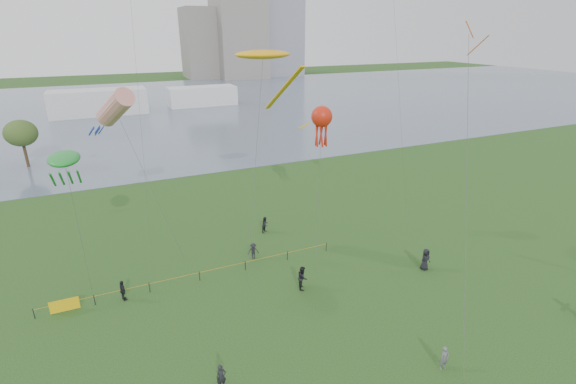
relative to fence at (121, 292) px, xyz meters
name	(u,v)px	position (x,y,z in m)	size (l,w,h in m)	color
ground_plane	(354,365)	(12.70, -13.25, -0.55)	(400.00, 400.00, 0.00)	#193A12
lake	(149,108)	(12.70, 86.75, -0.53)	(400.00, 120.00, 0.08)	slate
building_mid	(239,31)	(58.70, 148.75, 18.45)	(20.00, 20.00, 38.00)	slate
building_low	(203,43)	(44.70, 154.75, 13.45)	(16.00, 18.00, 28.00)	slate
pavilion_left	(99,102)	(0.70, 81.75, 2.45)	(22.00, 8.00, 6.00)	silver
pavilion_right	(202,96)	(26.70, 84.75, 1.95)	(18.00, 7.00, 5.00)	silver
fence	(121,292)	(0.00, 0.00, 0.00)	(24.07, 0.07, 1.05)	black
kite_flyer	(444,358)	(17.54, -15.75, 0.24)	(0.58, 0.38, 1.59)	#595B61
spectator_a	(302,278)	(13.41, -4.51, 0.43)	(0.95, 0.74, 1.96)	black
spectator_b	(253,251)	(11.40, 1.49, 0.22)	(1.00, 0.58, 1.55)	black
spectator_c	(123,291)	(0.17, -0.28, 0.29)	(0.99, 0.41, 1.70)	black
spectator_d	(425,259)	(24.33, -6.32, 0.43)	(0.96, 0.62, 1.96)	black
spectator_f	(221,377)	(4.72, -11.59, 0.25)	(0.59, 0.38, 1.61)	black
spectator_g	(265,225)	(14.34, 6.04, 0.28)	(0.81, 0.63, 1.67)	black
kite_stingray	(263,56)	(13.91, 4.45, 16.86)	(6.92, 10.01, 17.88)	#3F3F42
kite_windsock	(115,108)	(1.87, 8.82, 12.66)	(6.18, 7.46, 15.10)	#3F3F42
kite_creature	(64,159)	(-2.25, 2.97, 10.19)	(2.21, 4.48, 11.17)	#3F3F42
kite_octopus	(322,118)	(19.92, 4.88, 11.04)	(5.39, 8.60, 12.72)	#3F3F42
kite_delta	(470,51)	(23.81, -8.27, 17.58)	(7.10, 10.29, 20.04)	#3F3F42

